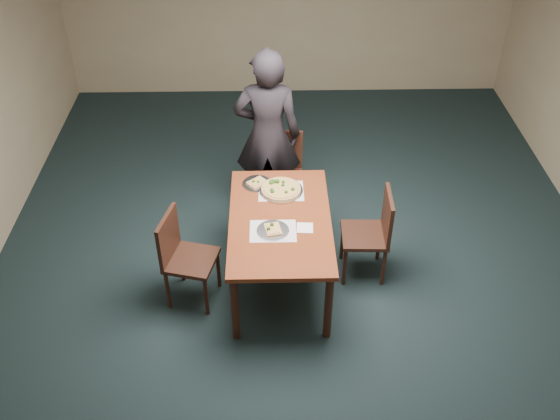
{
  "coord_description": "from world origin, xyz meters",
  "views": [
    {
      "loc": [
        -0.28,
        -4.15,
        4.21
      ],
      "look_at": [
        -0.19,
        0.12,
        0.85
      ],
      "focal_mm": 40.0,
      "sensor_mm": 36.0,
      "label": 1
    }
  ],
  "objects_px": {
    "chair_left": "(182,254)",
    "slice_plate_near": "(273,230)",
    "chair_far": "(282,169)",
    "diner": "(268,136)",
    "slice_plate_far": "(257,183)",
    "chair_right": "(373,230)",
    "dining_table": "(280,227)",
    "pizza_pan": "(281,189)"
  },
  "relations": [
    {
      "from": "chair_left",
      "to": "slice_plate_near",
      "type": "relative_size",
      "value": 3.25
    },
    {
      "from": "chair_far",
      "to": "diner",
      "type": "bearing_deg",
      "value": -171.05
    },
    {
      "from": "dining_table",
      "to": "pizza_pan",
      "type": "xyz_separation_m",
      "value": [
        0.02,
        0.42,
        0.12
      ]
    },
    {
      "from": "dining_table",
      "to": "chair_left",
      "type": "bearing_deg",
      "value": -168.44
    },
    {
      "from": "chair_right",
      "to": "slice_plate_near",
      "type": "relative_size",
      "value": 3.25
    },
    {
      "from": "dining_table",
      "to": "pizza_pan",
      "type": "bearing_deg",
      "value": 87.87
    },
    {
      "from": "diner",
      "to": "slice_plate_near",
      "type": "relative_size",
      "value": 6.63
    },
    {
      "from": "chair_left",
      "to": "slice_plate_near",
      "type": "xyz_separation_m",
      "value": [
        0.8,
        0.01,
        0.25
      ]
    },
    {
      "from": "dining_table",
      "to": "slice_plate_near",
      "type": "xyz_separation_m",
      "value": [
        -0.07,
        -0.16,
        0.11
      ]
    },
    {
      "from": "slice_plate_far",
      "to": "chair_far",
      "type": "bearing_deg",
      "value": 67.4
    },
    {
      "from": "chair_right",
      "to": "slice_plate_near",
      "type": "distance_m",
      "value": 1.0
    },
    {
      "from": "chair_right",
      "to": "dining_table",
      "type": "bearing_deg",
      "value": -80.98
    },
    {
      "from": "dining_table",
      "to": "chair_left",
      "type": "height_order",
      "value": "chair_left"
    },
    {
      "from": "diner",
      "to": "slice_plate_far",
      "type": "height_order",
      "value": "diner"
    },
    {
      "from": "chair_left",
      "to": "slice_plate_far",
      "type": "relative_size",
      "value": 3.25
    },
    {
      "from": "dining_table",
      "to": "chair_far",
      "type": "bearing_deg",
      "value": 87.86
    },
    {
      "from": "chair_left",
      "to": "pizza_pan",
      "type": "distance_m",
      "value": 1.09
    },
    {
      "from": "diner",
      "to": "pizza_pan",
      "type": "height_order",
      "value": "diner"
    },
    {
      "from": "chair_right",
      "to": "slice_plate_far",
      "type": "bearing_deg",
      "value": -109.54
    },
    {
      "from": "pizza_pan",
      "to": "slice_plate_far",
      "type": "bearing_deg",
      "value": 152.74
    },
    {
      "from": "diner",
      "to": "slice_plate_far",
      "type": "relative_size",
      "value": 6.63
    },
    {
      "from": "chair_far",
      "to": "chair_right",
      "type": "xyz_separation_m",
      "value": [
        0.82,
        -1.02,
        0.0
      ]
    },
    {
      "from": "dining_table",
      "to": "chair_far",
      "type": "distance_m",
      "value": 1.13
    },
    {
      "from": "chair_right",
      "to": "slice_plate_near",
      "type": "height_order",
      "value": "chair_right"
    },
    {
      "from": "chair_right",
      "to": "slice_plate_far",
      "type": "xyz_separation_m",
      "value": [
        -1.07,
        0.42,
        0.25
      ]
    },
    {
      "from": "pizza_pan",
      "to": "slice_plate_far",
      "type": "distance_m",
      "value": 0.25
    },
    {
      "from": "pizza_pan",
      "to": "slice_plate_near",
      "type": "distance_m",
      "value": 0.59
    },
    {
      "from": "dining_table",
      "to": "diner",
      "type": "height_order",
      "value": "diner"
    },
    {
      "from": "chair_left",
      "to": "pizza_pan",
      "type": "height_order",
      "value": "chair_left"
    },
    {
      "from": "pizza_pan",
      "to": "slice_plate_far",
      "type": "relative_size",
      "value": 1.46
    },
    {
      "from": "dining_table",
      "to": "chair_left",
      "type": "distance_m",
      "value": 0.9
    },
    {
      "from": "slice_plate_near",
      "to": "slice_plate_far",
      "type": "relative_size",
      "value": 1.0
    },
    {
      "from": "diner",
      "to": "slice_plate_near",
      "type": "xyz_separation_m",
      "value": [
        0.04,
        -1.28,
        -0.16
      ]
    },
    {
      "from": "dining_table",
      "to": "pizza_pan",
      "type": "height_order",
      "value": "pizza_pan"
    },
    {
      "from": "chair_right",
      "to": "pizza_pan",
      "type": "distance_m",
      "value": 0.94
    },
    {
      "from": "diner",
      "to": "chair_left",
      "type": "bearing_deg",
      "value": 62.55
    },
    {
      "from": "chair_far",
      "to": "chair_left",
      "type": "bearing_deg",
      "value": -119.32
    },
    {
      "from": "chair_right",
      "to": "diner",
      "type": "relative_size",
      "value": 0.49
    },
    {
      "from": "chair_left",
      "to": "diner",
      "type": "xyz_separation_m",
      "value": [
        0.77,
        1.29,
        0.41
      ]
    },
    {
      "from": "diner",
      "to": "pizza_pan",
      "type": "relative_size",
      "value": 4.54
    },
    {
      "from": "diner",
      "to": "slice_plate_far",
      "type": "bearing_deg",
      "value": 83.06
    },
    {
      "from": "dining_table",
      "to": "chair_right",
      "type": "relative_size",
      "value": 1.65
    }
  ]
}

